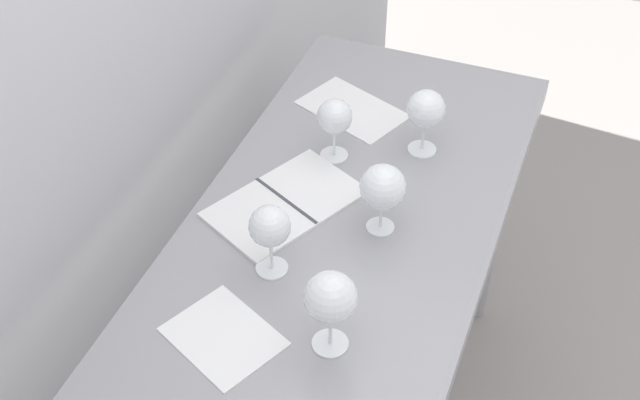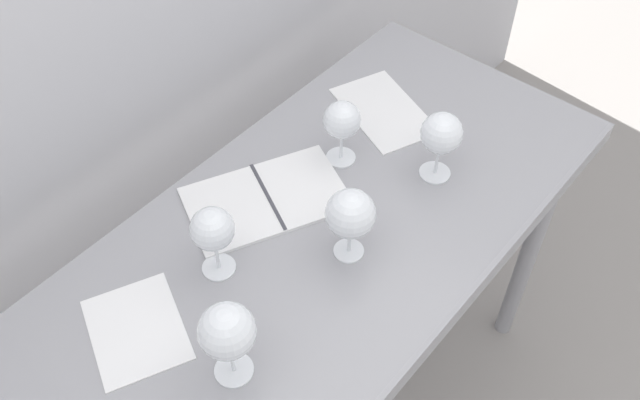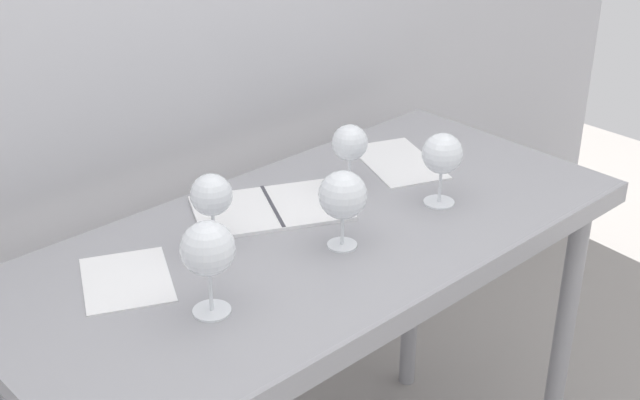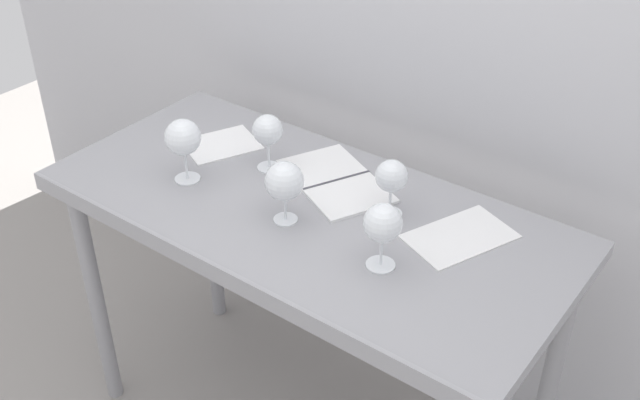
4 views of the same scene
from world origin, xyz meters
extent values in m
cube|color=#BABABF|center=(0.00, 0.49, 1.30)|extent=(3.80, 0.04, 2.60)
cube|color=#939398|center=(0.00, 0.00, 0.88)|extent=(1.40, 0.64, 0.04)
cube|color=#939398|center=(0.00, -0.33, 0.88)|extent=(1.40, 0.01, 0.05)
cylinder|color=#939398|center=(-0.64, -0.26, 0.43)|extent=(0.05, 0.05, 0.86)
cylinder|color=#939398|center=(-0.64, 0.26, 0.43)|extent=(0.05, 0.05, 0.86)
cylinder|color=#939398|center=(0.64, 0.26, 0.43)|extent=(0.05, 0.05, 0.86)
cylinder|color=white|center=(-0.20, 0.08, 0.90)|extent=(0.07, 0.07, 0.00)
cylinder|color=white|center=(-0.20, 0.08, 0.94)|extent=(0.01, 0.01, 0.08)
sphere|color=white|center=(-0.20, 0.08, 1.02)|extent=(0.08, 0.08, 0.08)
cylinder|color=maroon|center=(-0.20, 0.08, 1.01)|extent=(0.06, 0.06, 0.02)
cylinder|color=white|center=(0.00, -0.09, 0.90)|extent=(0.06, 0.06, 0.00)
cylinder|color=white|center=(0.00, -0.09, 0.94)|extent=(0.01, 0.01, 0.07)
sphere|color=white|center=(0.00, -0.09, 1.02)|extent=(0.10, 0.10, 0.10)
cylinder|color=maroon|center=(0.00, -0.09, 1.00)|extent=(0.07, 0.07, 0.02)
cylinder|color=white|center=(0.20, 0.09, 0.90)|extent=(0.07, 0.07, 0.00)
cylinder|color=white|center=(0.20, 0.09, 0.94)|extent=(0.01, 0.01, 0.08)
sphere|color=white|center=(0.20, 0.09, 1.02)|extent=(0.08, 0.08, 0.08)
cylinder|color=maroon|center=(0.20, 0.09, 1.00)|extent=(0.06, 0.06, 0.02)
cylinder|color=white|center=(0.29, -0.10, 0.90)|extent=(0.07, 0.07, 0.00)
cylinder|color=white|center=(0.29, -0.10, 0.94)|extent=(0.01, 0.01, 0.08)
sphere|color=white|center=(0.29, -0.10, 1.02)|extent=(0.09, 0.09, 0.09)
cylinder|color=maroon|center=(0.29, -0.10, 1.01)|extent=(0.06, 0.06, 0.02)
cylinder|color=white|center=(-0.34, -0.10, 0.90)|extent=(0.07, 0.07, 0.00)
cylinder|color=white|center=(-0.34, -0.10, 0.95)|extent=(0.01, 0.01, 0.09)
sphere|color=white|center=(-0.34, -0.10, 1.03)|extent=(0.10, 0.10, 0.10)
cylinder|color=maroon|center=(-0.34, -0.10, 1.01)|extent=(0.07, 0.07, 0.03)
cube|color=white|center=(-0.08, 0.17, 0.90)|extent=(0.24, 0.26, 0.01)
cube|color=white|center=(0.07, 0.10, 0.90)|extent=(0.24, 0.26, 0.01)
cube|color=#3F3F47|center=(0.00, 0.13, 0.90)|extent=(0.10, 0.19, 0.01)
cube|color=white|center=(-0.39, 0.10, 0.90)|extent=(0.24, 0.26, 0.00)
cube|color=white|center=(0.39, 0.11, 0.90)|extent=(0.25, 0.30, 0.00)
camera|label=1|loc=(-1.29, -0.44, 2.18)|focal=47.91mm
camera|label=2|loc=(-0.71, -0.61, 2.04)|focal=40.12mm
camera|label=3|loc=(-1.07, -1.18, 1.79)|focal=48.61mm
camera|label=4|loc=(1.02, -1.30, 2.02)|focal=43.12mm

